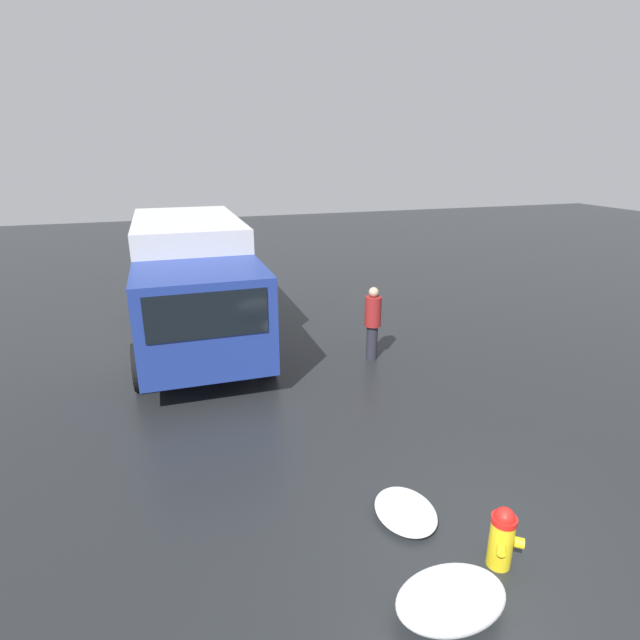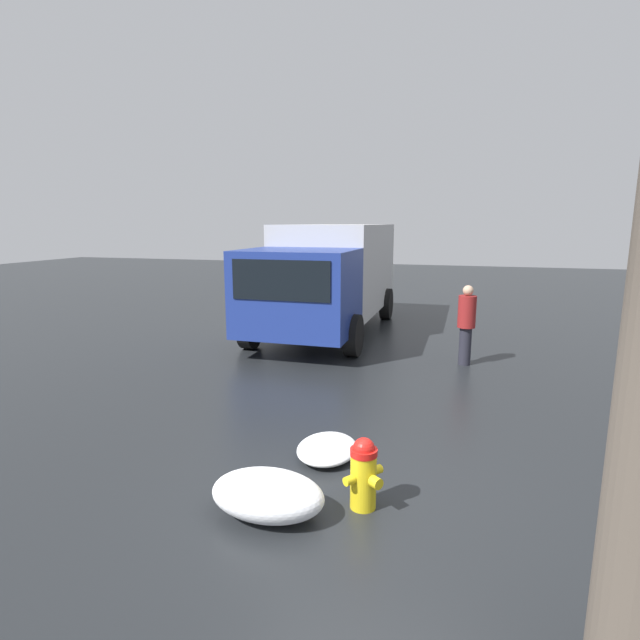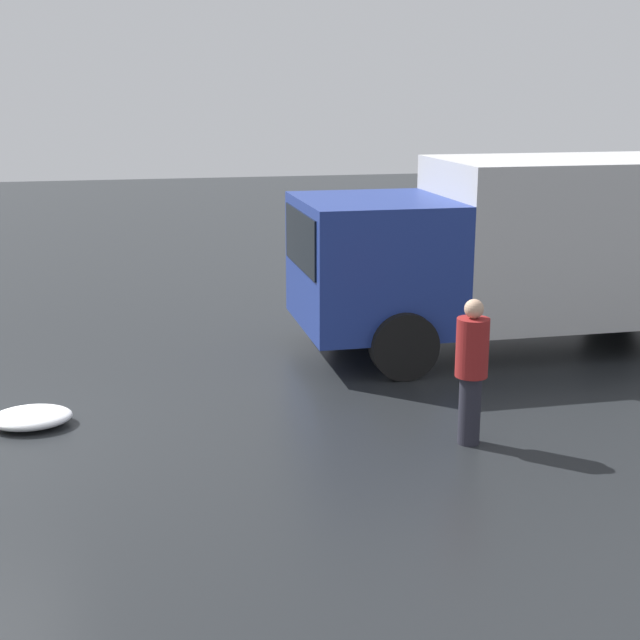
# 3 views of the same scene
# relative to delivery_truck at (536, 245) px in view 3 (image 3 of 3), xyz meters

# --- Properties ---
(delivery_truck) EXTENTS (6.71, 2.67, 2.74)m
(delivery_truck) POSITION_rel_delivery_truck_xyz_m (0.00, 0.00, 0.00)
(delivery_truck) COLOR navy
(delivery_truck) RESTS_ON ground_plane
(pedestrian) EXTENTS (0.35, 0.35, 1.59)m
(pedestrian) POSITION_rel_delivery_truck_xyz_m (-2.36, -3.46, -0.63)
(pedestrian) COLOR #23232D
(pedestrian) RESTS_ON ground_plane
(snow_pile_by_hydrant) EXTENTS (0.91, 0.72, 0.20)m
(snow_pile_by_hydrant) POSITION_rel_delivery_truck_xyz_m (-7.01, -1.91, -1.40)
(snow_pile_by_hydrant) COLOR white
(snow_pile_by_hydrant) RESTS_ON ground_plane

